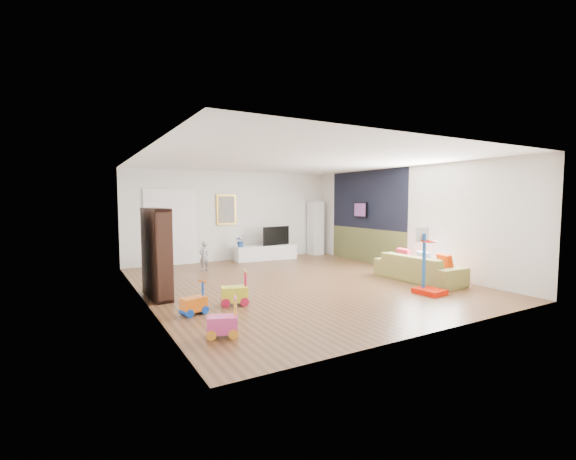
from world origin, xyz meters
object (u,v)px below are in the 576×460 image
bookshelf (156,253)px  media_console (266,253)px  basketball_hoop (430,261)px  sofa (418,268)px

bookshelf → media_console: bearing=35.9°
bookshelf → basketball_hoop: bookshelf is taller
bookshelf → basketball_hoop: 5.28m
media_console → bookshelf: bookshelf is taller
media_console → sofa: size_ratio=0.93×
sofa → basketball_hoop: basketball_hoop is taller
bookshelf → sofa: bearing=-17.5°
bookshelf → sofa: 5.68m
media_console → bookshelf: 4.97m
basketball_hoop → bookshelf: bearing=148.7°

